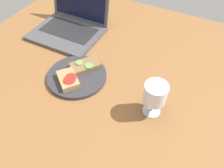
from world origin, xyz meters
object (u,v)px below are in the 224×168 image
laptop (70,25)px  sandwich_with_cucumber (85,65)px  sandwich_with_tomato (68,79)px  wine_glass (155,95)px  plate (77,75)px

laptop → sandwich_with_cucumber: bearing=-43.7°
sandwich_with_tomato → laptop: size_ratio=0.37×
sandwich_with_cucumber → wine_glass: (32.32, -7.18, 6.52)cm
plate → wine_glass: (33.18, -2.19, 8.37)cm
plate → sandwich_with_tomato: sandwich_with_tomato is taller
wine_glass → laptop: bearing=152.6°
plate → sandwich_with_tomato: bearing=-98.1°
laptop → wine_glass: bearing=-27.4°
sandwich_with_tomato → wine_glass: bearing=4.8°
plate → sandwich_with_tomato: 5.51cm
sandwich_with_cucumber → laptop: size_ratio=0.41×
sandwich_with_cucumber → sandwich_with_tomato: bearing=-98.9°
plate → wine_glass: 34.29cm
sandwich_with_tomato → laptop: bearing=123.3°
laptop → plate: bearing=-50.9°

